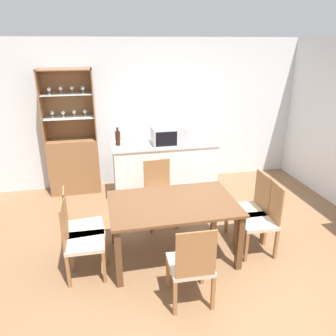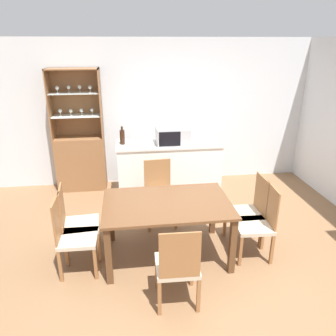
{
  "view_description": "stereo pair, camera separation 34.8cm",
  "coord_description": "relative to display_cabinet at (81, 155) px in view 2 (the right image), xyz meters",
  "views": [
    {
      "loc": [
        -1.1,
        -3.11,
        2.48
      ],
      "look_at": [
        -0.19,
        1.06,
        0.82
      ],
      "focal_mm": 35.0,
      "sensor_mm": 36.0,
      "label": 1
    },
    {
      "loc": [
        -0.75,
        -3.17,
        2.48
      ],
      "look_at": [
        -0.19,
        1.06,
        0.82
      ],
      "focal_mm": 35.0,
      "sensor_mm": 36.0,
      "label": 2
    }
  ],
  "objects": [
    {
      "name": "microwave",
      "position": [
        1.55,
        -0.55,
        0.45
      ],
      "size": [
        0.52,
        0.39,
        0.27
      ],
      "color": "#B7BABF",
      "rests_on": "kitchen_counter"
    },
    {
      "name": "dining_chair_side_left_far",
      "position": [
        0.17,
        -2.06,
        -0.17
      ],
      "size": [
        0.45,
        0.45,
        0.92
      ],
      "rotation": [
        0.0,
        0.0,
        -1.49
      ],
      "color": "#C1B299",
      "rests_on": "ground_plane"
    },
    {
      "name": "dining_chair_head_near",
      "position": [
        1.24,
        -3.01,
        -0.17
      ],
      "size": [
        0.43,
        0.43,
        0.92
      ],
      "rotation": [
        0.0,
        0.0,
        -0.03
      ],
      "color": "#C1B299",
      "rests_on": "ground_plane"
    },
    {
      "name": "kitchen_counter",
      "position": [
        1.49,
        -0.51,
        -0.15
      ],
      "size": [
        1.71,
        0.61,
        0.93
      ],
      "color": "white",
      "rests_on": "ground_plane"
    },
    {
      "name": "dining_chair_side_left_near",
      "position": [
        0.17,
        -2.34,
        -0.17
      ],
      "size": [
        0.43,
        0.43,
        0.92
      ],
      "rotation": [
        0.0,
        0.0,
        -1.59
      ],
      "color": "#C1B299",
      "rests_on": "ground_plane"
    },
    {
      "name": "dining_table",
      "position": [
        1.24,
        -2.2,
        0.01
      ],
      "size": [
        1.49,
        0.96,
        0.72
      ],
      "color": "brown",
      "rests_on": "ground_plane"
    },
    {
      "name": "ground_plane",
      "position": [
        1.55,
        -2.42,
        -0.62
      ],
      "size": [
        18.0,
        18.0,
        0.0
      ],
      "primitive_type": "plane",
      "color": "brown"
    },
    {
      "name": "wall_back",
      "position": [
        1.55,
        0.21,
        0.66
      ],
      "size": [
        6.8,
        0.06,
        2.55
      ],
      "color": "silver",
      "rests_on": "ground_plane"
    },
    {
      "name": "dining_chair_side_right_far",
      "position": [
        2.31,
        -2.05,
        -0.17
      ],
      "size": [
        0.42,
        0.42,
        0.92
      ],
      "rotation": [
        0.0,
        0.0,
        1.57
      ],
      "color": "#C1B299",
      "rests_on": "ground_plane"
    },
    {
      "name": "wine_bottle",
      "position": [
        0.74,
        -0.47,
        0.43
      ],
      "size": [
        0.08,
        0.08,
        0.29
      ],
      "color": "black",
      "rests_on": "kitchen_counter"
    },
    {
      "name": "dining_chair_head_far",
      "position": [
        1.24,
        -1.39,
        -0.17
      ],
      "size": [
        0.45,
        0.45,
        0.92
      ],
      "rotation": [
        0.0,
        0.0,
        3.22
      ],
      "color": "#C1B299",
      "rests_on": "ground_plane"
    },
    {
      "name": "dining_chair_side_right_near",
      "position": [
        2.31,
        -2.35,
        -0.17
      ],
      "size": [
        0.44,
        0.44,
        0.92
      ],
      "rotation": [
        0.0,
        0.0,
        1.52
      ],
      "color": "#C1B299",
      "rests_on": "ground_plane"
    },
    {
      "name": "display_cabinet",
      "position": [
        0.0,
        0.0,
        0.0
      ],
      "size": [
        0.84,
        0.39,
        2.08
      ],
      "color": "brown",
      "rests_on": "ground_plane"
    }
  ]
}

